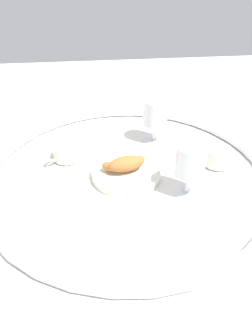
{
  "coord_description": "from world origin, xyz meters",
  "views": [
    {
      "loc": [
        -0.09,
        -0.72,
        0.53
      ],
      "look_at": [
        -0.01,
        -0.01,
        0.03
      ],
      "focal_mm": 33.95,
      "sensor_mm": 36.0,
      "label": 1
    }
  ],
  "objects_px": {
    "juice_glass_left": "(190,162)",
    "juice_glass_right": "(155,114)",
    "pastry_plate": "(126,173)",
    "coffee_cup_far": "(217,159)",
    "croissant_large": "(126,164)",
    "coffee_cup_near": "(66,154)"
  },
  "relations": [
    {
      "from": "juice_glass_left",
      "to": "juice_glass_right",
      "type": "bearing_deg",
      "value": 97.07
    },
    {
      "from": "pastry_plate",
      "to": "coffee_cup_far",
      "type": "relative_size",
      "value": 1.41
    },
    {
      "from": "coffee_cup_far",
      "to": "juice_glass_right",
      "type": "bearing_deg",
      "value": 131.62
    },
    {
      "from": "croissant_large",
      "to": "coffee_cup_far",
      "type": "height_order",
      "value": "croissant_large"
    },
    {
      "from": "pastry_plate",
      "to": "coffee_cup_far",
      "type": "distance_m",
      "value": 0.27
    },
    {
      "from": "coffee_cup_near",
      "to": "croissant_large",
      "type": "bearing_deg",
      "value": -29.99
    },
    {
      "from": "croissant_large",
      "to": "coffee_cup_near",
      "type": "relative_size",
      "value": 0.98
    },
    {
      "from": "pastry_plate",
      "to": "coffee_cup_near",
      "type": "height_order",
      "value": "coffee_cup_near"
    },
    {
      "from": "juice_glass_right",
      "to": "coffee_cup_near",
      "type": "bearing_deg",
      "value": -161.49
    },
    {
      "from": "coffee_cup_near",
      "to": "coffee_cup_far",
      "type": "height_order",
      "value": "same"
    },
    {
      "from": "coffee_cup_near",
      "to": "juice_glass_right",
      "type": "height_order",
      "value": "juice_glass_right"
    },
    {
      "from": "pastry_plate",
      "to": "coffee_cup_near",
      "type": "xyz_separation_m",
      "value": [
        -0.17,
        0.1,
        0.01
      ]
    },
    {
      "from": "juice_glass_right",
      "to": "coffee_cup_far",
      "type": "bearing_deg",
      "value": -48.38
    },
    {
      "from": "pastry_plate",
      "to": "juice_glass_left",
      "type": "xyz_separation_m",
      "value": [
        0.15,
        -0.08,
        0.08
      ]
    },
    {
      "from": "coffee_cup_far",
      "to": "juice_glass_left",
      "type": "relative_size",
      "value": 0.97
    },
    {
      "from": "juice_glass_right",
      "to": "juice_glass_left",
      "type": "bearing_deg",
      "value": -82.93
    },
    {
      "from": "coffee_cup_far",
      "to": "juice_glass_right",
      "type": "height_order",
      "value": "juice_glass_right"
    },
    {
      "from": "coffee_cup_far",
      "to": "juice_glass_left",
      "type": "height_order",
      "value": "juice_glass_left"
    },
    {
      "from": "juice_glass_left",
      "to": "juice_glass_right",
      "type": "relative_size",
      "value": 1.0
    },
    {
      "from": "croissant_large",
      "to": "juice_glass_right",
      "type": "xyz_separation_m",
      "value": [
        0.12,
        0.19,
        0.05
      ]
    },
    {
      "from": "coffee_cup_near",
      "to": "coffee_cup_far",
      "type": "relative_size",
      "value": 1.0
    },
    {
      "from": "croissant_large",
      "to": "coffee_cup_near",
      "type": "xyz_separation_m",
      "value": [
        -0.17,
        0.1,
        -0.02
      ]
    }
  ]
}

